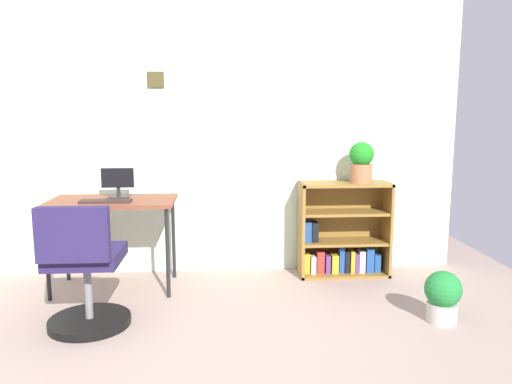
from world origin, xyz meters
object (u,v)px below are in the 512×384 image
object	(u,v)px
bookshelf_low	(341,234)
potted_plant_floor	(443,295)
monitor	(118,183)
potted_plant_on_shelf	(361,162)
office_chair	(85,275)
desk	(113,208)
keyboard	(106,201)

from	to	relation	value
bookshelf_low	potted_plant_floor	size ratio (longest dim) A/B	2.30
monitor	potted_plant_on_shelf	world-z (taller)	potted_plant_on_shelf
monitor	potted_plant_floor	xyz separation A→B (m)	(2.24, -0.87, -0.64)
office_chair	desk	bearing A→B (deg)	88.09
desk	potted_plant_on_shelf	distance (m)	2.02
keyboard	monitor	bearing A→B (deg)	75.24
monitor	bookshelf_low	xyz separation A→B (m)	(1.82, 0.17, -0.48)
office_chair	potted_plant_on_shelf	world-z (taller)	potted_plant_on_shelf
potted_plant_on_shelf	monitor	bearing A→B (deg)	-176.57
desk	potted_plant_floor	size ratio (longest dim) A/B	2.76
office_chair	keyboard	bearing A→B (deg)	89.66
monitor	office_chair	bearing A→B (deg)	-93.93
potted_plant_floor	bookshelf_low	bearing A→B (deg)	112.27
bookshelf_low	potted_plant_on_shelf	bearing A→B (deg)	-20.64
desk	office_chair	xyz separation A→B (m)	(-0.02, -0.75, -0.29)
desk	potted_plant_on_shelf	size ratio (longest dim) A/B	2.80
monitor	potted_plant_floor	distance (m)	2.49
keyboard	bookshelf_low	distance (m)	1.94
office_chair	bookshelf_low	world-z (taller)	office_chair
bookshelf_low	office_chair	bearing A→B (deg)	-152.05
desk	bookshelf_low	xyz separation A→B (m)	(1.85, 0.25, -0.30)
potted_plant_floor	office_chair	bearing A→B (deg)	178.94
keyboard	bookshelf_low	bearing A→B (deg)	11.18
potted_plant_on_shelf	potted_plant_floor	bearing A→B (deg)	-73.70
monitor	potted_plant_on_shelf	xyz separation A→B (m)	(1.95, 0.12, 0.15)
monitor	potted_plant_floor	world-z (taller)	monitor
keyboard	potted_plant_floor	distance (m)	2.45
potted_plant_on_shelf	potted_plant_floor	world-z (taller)	potted_plant_on_shelf
bookshelf_low	potted_plant_on_shelf	xyz separation A→B (m)	(0.14, -0.05, 0.62)
monitor	bookshelf_low	world-z (taller)	monitor
office_chair	potted_plant_floor	world-z (taller)	office_chair
monitor	keyboard	distance (m)	0.23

